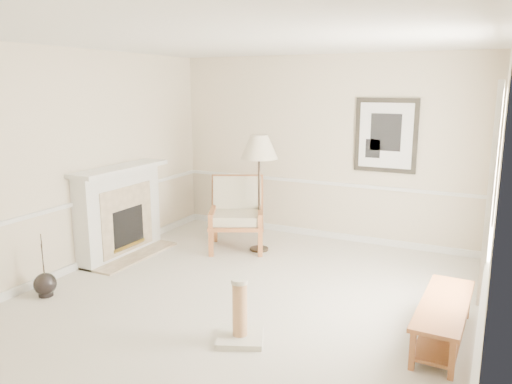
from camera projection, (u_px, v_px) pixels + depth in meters
ground at (246, 299)px, 5.77m from camera, size 5.50×5.50×0.00m
room at (259, 138)px, 5.40m from camera, size 5.04×5.54×2.92m
fireplace at (120, 212)px, 7.18m from camera, size 0.64×1.64×1.31m
floor_vase at (45, 285)px, 5.84m from camera, size 0.26×0.26×0.77m
armchair at (237, 210)px, 7.58m from camera, size 1.10×1.13×1.07m
floor_lamp at (259, 150)px, 7.20m from camera, size 0.58×0.58×1.73m
bench at (444, 315)px, 4.77m from camera, size 0.46×1.42×0.40m
scratching_post at (240, 321)px, 4.81m from camera, size 0.58×0.58×0.63m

